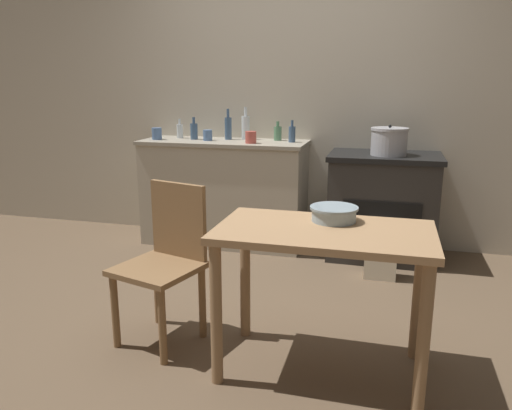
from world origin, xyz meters
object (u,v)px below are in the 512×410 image
object	(u,v)px
stove	(382,206)
bottle_center_right	(278,133)
mixing_bowl_large	(334,213)
cup_right	(208,135)
work_table	(323,254)
bottle_far_left	(228,128)
bottle_mid_left	(292,134)
stock_pot	(389,141)
bottle_center_left	(246,127)
cup_far_right	(251,137)
chair	(166,258)
cup_mid_right	(157,134)
flour_sack	(381,255)
bottle_center	(180,131)
bottle_left	(194,131)

from	to	relation	value
stove	bottle_center_right	distance (m)	1.07
mixing_bowl_large	cup_right	world-z (taller)	cup_right
work_table	bottle_far_left	world-z (taller)	bottle_far_left
bottle_mid_left	stock_pot	bearing A→B (deg)	-9.31
bottle_center_left	bottle_mid_left	bearing A→B (deg)	-14.29
work_table	cup_far_right	xyz separation A→B (m)	(-0.83, 1.69, 0.35)
bottle_center_right	cup_right	world-z (taller)	bottle_center_right
work_table	chair	xyz separation A→B (m)	(-0.86, 0.11, -0.14)
chair	cup_mid_right	size ratio (longest dim) A/B	8.51
bottle_center_left	stock_pot	bearing A→B (deg)	-11.11
flour_sack	bottle_center	size ratio (longest dim) A/B	1.98
stove	bottle_center_left	size ratio (longest dim) A/B	3.11
bottle_center_left	bottle_center_right	bearing A→B (deg)	-2.11
mixing_bowl_large	cup_far_right	xyz separation A→B (m)	(-0.86, 1.55, 0.18)
mixing_bowl_large	bottle_center	bearing A→B (deg)	131.76
work_table	stock_pot	bearing A→B (deg)	81.34
stove	work_table	xyz separation A→B (m)	(-0.24, -1.79, 0.18)
stock_pot	bottle_mid_left	bearing A→B (deg)	170.69
stove	bottle_center	size ratio (longest dim) A/B	5.09
flour_sack	mixing_bowl_large	bearing A→B (deg)	-101.10
bottle_mid_left	cup_right	world-z (taller)	bottle_mid_left
bottle_mid_left	bottle_center_left	distance (m)	0.45
bottle_center	cup_right	world-z (taller)	bottle_center
cup_far_right	bottle_center_left	bearing A→B (deg)	114.37
flour_sack	bottle_mid_left	bearing A→B (deg)	145.23
stock_pot	bottle_far_left	size ratio (longest dim) A/B	1.08
work_table	bottle_left	xyz separation A→B (m)	(-1.38, 1.84, 0.38)
chair	bottle_center_left	xyz separation A→B (m)	(-0.09, 1.85, 0.55)
work_table	stock_pot	distance (m)	1.78
mixing_bowl_large	cup_far_right	bearing A→B (deg)	118.92
bottle_mid_left	cup_far_right	xyz separation A→B (m)	(-0.31, -0.16, -0.02)
flour_sack	bottle_mid_left	size ratio (longest dim) A/B	1.85
bottle_far_left	bottle_center	bearing A→B (deg)	-179.27
bottle_center_left	stove	bearing A→B (deg)	-8.25
cup_mid_right	bottle_far_left	bearing A→B (deg)	15.60
bottle_left	bottle_center_left	xyz separation A→B (m)	(0.43, 0.12, 0.03)
chair	bottle_center	bearing A→B (deg)	126.71
bottle_center_left	cup_far_right	bearing A→B (deg)	-65.63
stove	cup_mid_right	xyz separation A→B (m)	(-1.93, -0.05, 0.53)
bottle_mid_left	bottle_center_right	bearing A→B (deg)	145.29
bottle_far_left	bottle_mid_left	xyz separation A→B (m)	(0.57, -0.06, -0.03)
bottle_center_left	cup_far_right	distance (m)	0.30
chair	cup_far_right	xyz separation A→B (m)	(0.04, 1.58, 0.49)
flour_sack	cup_right	xyz separation A→B (m)	(-1.49, 0.47, 0.78)
bottle_center	cup_far_right	size ratio (longest dim) A/B	1.75
mixing_bowl_large	bottle_center_right	bearing A→B (deg)	110.88
bottle_far_left	chair	bearing A→B (deg)	-82.75
stove	bottle_far_left	distance (m)	1.46
work_table	bottle_center	bearing A→B (deg)	129.07
bottle_far_left	mixing_bowl_large	bearing A→B (deg)	-57.60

